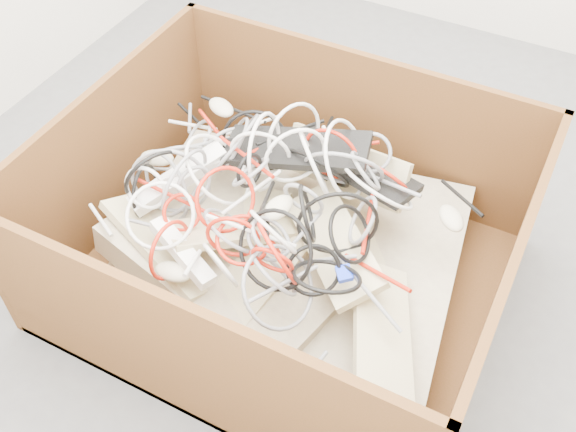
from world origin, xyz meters
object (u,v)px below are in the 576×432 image
at_px(cardboard_box, 280,252).
at_px(power_strip_left, 179,178).
at_px(power_strip_right, 182,252).
at_px(vga_plug, 344,273).

height_order(cardboard_box, power_strip_left, cardboard_box).
relative_size(power_strip_right, vga_plug, 5.61).
xyz_separation_m(power_strip_left, power_strip_right, (0.17, -0.24, -0.01)).
xyz_separation_m(cardboard_box, vga_plug, (0.28, -0.16, 0.23)).
height_order(power_strip_left, power_strip_right, power_strip_left).
xyz_separation_m(cardboard_box, power_strip_right, (-0.16, -0.27, 0.20)).
xyz_separation_m(power_strip_left, vga_plug, (0.61, -0.12, 0.02)).
height_order(cardboard_box, vga_plug, cardboard_box).
bearing_deg(vga_plug, power_strip_left, -141.39).
bearing_deg(power_strip_left, vga_plug, -70.48).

